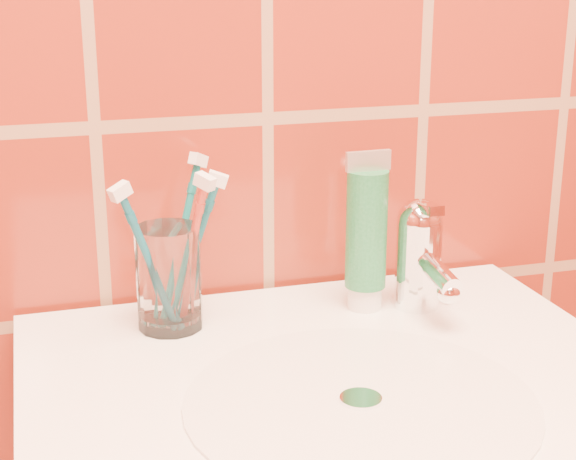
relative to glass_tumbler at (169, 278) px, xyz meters
name	(u,v)px	position (x,y,z in m)	size (l,w,h in m)	color
glass_tumbler	(169,278)	(0.00, 0.00, 0.00)	(0.07, 0.07, 0.11)	white
toothpaste_tube	(366,236)	(0.21, -0.01, 0.03)	(0.05, 0.04, 0.17)	white
faucet	(420,251)	(0.26, -0.02, 0.01)	(0.05, 0.11, 0.12)	white
toothbrush_0	(181,239)	(0.02, 0.03, 0.03)	(0.07, 0.07, 0.17)	#0B5C60
toothbrush_1	(194,250)	(0.03, 0.00, 0.03)	(0.07, 0.04, 0.17)	#0C5566
toothbrush_2	(149,261)	(-0.02, -0.02, 0.03)	(0.07, 0.05, 0.17)	#0D5972
toothbrush_3	(190,253)	(0.02, -0.01, 0.03)	(0.05, 0.06, 0.17)	#AA3224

